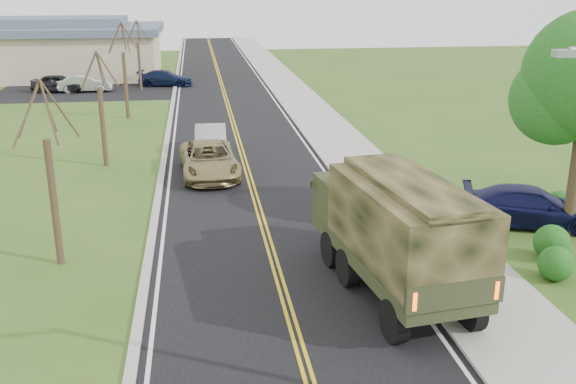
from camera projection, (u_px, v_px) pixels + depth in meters
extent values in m
cube|color=black|center=(226.00, 101.00, 50.40)|extent=(8.00, 120.00, 0.01)
cube|color=#9E998E|center=(279.00, 99.00, 50.94)|extent=(0.30, 120.00, 0.12)
cube|color=#9E998E|center=(300.00, 98.00, 51.18)|extent=(3.20, 120.00, 0.10)
cube|color=#9E998E|center=(173.00, 101.00, 49.82)|extent=(0.30, 120.00, 0.10)
cube|color=gray|center=(569.00, 53.00, 10.39)|extent=(0.50, 0.22, 0.12)
cylinder|color=#38281C|center=(576.00, 169.00, 22.88)|extent=(0.44, 0.44, 5.04)
sphere|color=#184E16|center=(557.00, 99.00, 22.48)|extent=(3.24, 3.24, 3.24)
cylinder|color=#38281C|center=(54.00, 203.00, 20.58)|extent=(0.24, 0.24, 4.20)
cylinder|color=#38281C|center=(60.00, 109.00, 19.82)|extent=(1.01, 0.33, 1.90)
cylinder|color=#38281C|center=(48.00, 109.00, 20.25)|extent=(0.13, 1.29, 1.74)
cylinder|color=#38281C|center=(29.00, 109.00, 19.74)|extent=(0.98, 0.43, 1.90)
cylinder|color=#38281C|center=(26.00, 116.00, 19.16)|extent=(0.79, 1.05, 1.77)
cylinder|color=#38281C|center=(49.00, 112.00, 19.28)|extent=(0.58, 0.90, 1.90)
cylinder|color=#38281C|center=(103.00, 127.00, 31.90)|extent=(0.24, 0.24, 3.96)
cylinder|color=#38281C|center=(107.00, 69.00, 31.19)|extent=(0.96, 0.32, 1.79)
cylinder|color=#38281C|center=(100.00, 69.00, 31.59)|extent=(0.12, 1.22, 1.65)
cylinder|color=#38281C|center=(89.00, 69.00, 31.11)|extent=(0.93, 0.41, 1.79)
cylinder|color=#38281C|center=(89.00, 72.00, 30.56)|extent=(0.75, 0.99, 1.67)
cylinder|color=#38281C|center=(102.00, 70.00, 30.68)|extent=(0.55, 0.85, 1.80)
cylinder|color=#38281C|center=(126.00, 86.00, 43.12)|extent=(0.24, 0.24, 4.44)
cylinder|color=#38281C|center=(130.00, 37.00, 42.32)|extent=(1.07, 0.35, 2.00)
cylinder|color=#38281C|center=(124.00, 38.00, 42.77)|extent=(0.13, 1.36, 1.84)
cylinder|color=#38281C|center=(115.00, 37.00, 42.23)|extent=(1.03, 0.46, 2.00)
cylinder|color=#38281C|center=(115.00, 39.00, 41.62)|extent=(0.83, 1.10, 1.87)
cylinder|color=#38281C|center=(126.00, 38.00, 41.75)|extent=(0.61, 0.95, 2.01)
cylinder|color=#38281C|center=(140.00, 67.00, 54.46)|extent=(0.24, 0.24, 4.08)
cylinder|color=#38281C|center=(143.00, 31.00, 53.73)|extent=(0.99, 0.33, 1.84)
cylinder|color=#38281C|center=(138.00, 31.00, 54.14)|extent=(0.13, 1.25, 1.69)
cylinder|color=#38281C|center=(132.00, 31.00, 53.65)|extent=(0.95, 0.42, 1.85)
cylinder|color=#38281C|center=(132.00, 32.00, 53.08)|extent=(0.77, 1.02, 1.72)
cylinder|color=#38281C|center=(140.00, 31.00, 53.21)|extent=(0.57, 0.88, 1.85)
cube|color=tan|center=(53.00, 55.00, 62.64)|extent=(20.00, 12.00, 4.20)
cube|color=#475466|center=(51.00, 30.00, 61.89)|extent=(21.00, 13.00, 0.70)
cube|color=#475466|center=(50.00, 22.00, 61.67)|extent=(14.00, 8.00, 0.90)
cube|color=black|center=(105.00, 91.00, 54.69)|extent=(18.00, 10.00, 0.02)
cylinder|color=black|center=(394.00, 321.00, 16.44)|extent=(0.52, 1.20, 1.16)
cylinder|color=black|center=(471.00, 309.00, 17.01)|extent=(0.52, 1.20, 1.16)
cylinder|color=black|center=(348.00, 267.00, 19.53)|extent=(0.52, 1.20, 1.16)
cylinder|color=black|center=(414.00, 259.00, 20.10)|extent=(0.52, 1.20, 1.16)
cylinder|color=black|center=(331.00, 249.00, 20.88)|extent=(0.52, 1.20, 1.16)
cylinder|color=black|center=(394.00, 242.00, 21.45)|extent=(0.52, 1.20, 1.16)
cube|color=#2C341C|center=(391.00, 255.00, 19.07)|extent=(3.48, 7.66, 0.37)
cube|color=#2C341C|center=(358.00, 199.00, 21.26)|extent=(2.78, 2.32, 1.48)
cube|color=black|center=(348.00, 185.00, 22.06)|extent=(2.31, 0.39, 0.74)
cube|color=#2C341C|center=(404.00, 259.00, 18.17)|extent=(3.35, 5.89, 0.16)
cube|color=black|center=(406.00, 223.00, 17.82)|extent=(3.35, 5.89, 2.11)
cube|color=black|center=(409.00, 185.00, 17.48)|extent=(2.41, 5.77, 0.26)
cube|color=#2C341C|center=(455.00, 295.00, 15.53)|extent=(2.63, 0.47, 0.69)
cube|color=#FF590C|center=(415.00, 302.00, 15.18)|extent=(0.11, 0.06, 0.48)
cube|color=#FF590C|center=(497.00, 290.00, 15.76)|extent=(0.11, 0.06, 0.48)
imported|color=#948454|center=(209.00, 160.00, 30.59)|extent=(2.95, 5.81, 1.57)
imported|color=#A5A5A9|center=(211.00, 141.00, 34.29)|extent=(1.76, 4.76, 1.56)
imported|color=#10123A|center=(531.00, 207.00, 24.31)|extent=(5.52, 3.68, 1.48)
imported|color=black|center=(59.00, 83.00, 54.00)|extent=(4.63, 2.38, 1.51)
imported|color=#B3B3B9|center=(85.00, 83.00, 54.15)|extent=(4.45, 1.64, 1.46)
imported|color=#0E1733|center=(165.00, 78.00, 57.27)|extent=(5.07, 2.74, 1.40)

